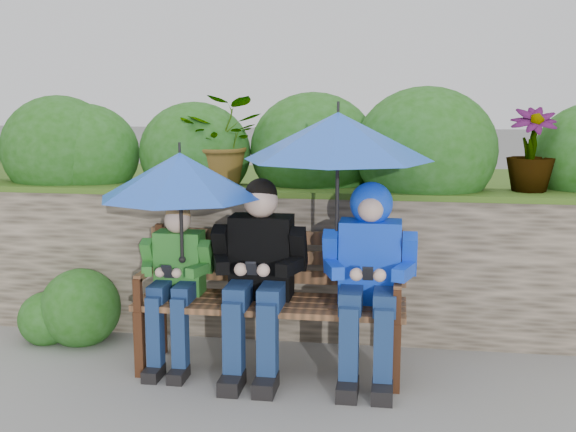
# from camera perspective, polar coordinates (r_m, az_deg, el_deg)

# --- Properties ---
(ground) EXTENTS (60.00, 60.00, 0.00)m
(ground) POSITION_cam_1_polar(r_m,az_deg,el_deg) (4.49, -0.20, -12.24)
(ground) COLOR gray
(ground) RESTS_ON ground
(garden_backdrop) EXTENTS (8.00, 2.87, 1.85)m
(garden_backdrop) POSITION_cam_1_polar(r_m,az_deg,el_deg) (5.81, 2.14, -0.38)
(garden_backdrop) COLOR #484034
(garden_backdrop) RESTS_ON ground
(park_bench) EXTENTS (1.62, 0.47, 0.85)m
(park_bench) POSITION_cam_1_polar(r_m,az_deg,el_deg) (4.43, -1.25, -5.93)
(park_bench) COLOR #3B1F10
(park_bench) RESTS_ON ground
(boy_left) EXTENTS (0.44, 0.50, 1.01)m
(boy_left) POSITION_cam_1_polar(r_m,az_deg,el_deg) (4.48, -8.87, -4.70)
(boy_left) COLOR #346A29
(boy_left) RESTS_ON ground
(boy_middle) EXTENTS (0.56, 0.65, 1.18)m
(boy_middle) POSITION_cam_1_polar(r_m,az_deg,el_deg) (4.32, -2.35, -4.20)
(boy_middle) COLOR black
(boy_middle) RESTS_ON ground
(boy_right) EXTENTS (0.55, 0.66, 1.16)m
(boy_right) POSITION_cam_1_polar(r_m,az_deg,el_deg) (4.25, 6.45, -3.94)
(boy_right) COLOR blue
(boy_right) RESTS_ON ground
(umbrella_left) EXTENTS (0.99, 0.99, 0.73)m
(umbrella_left) POSITION_cam_1_polar(r_m,az_deg,el_deg) (4.34, -8.52, 3.21)
(umbrella_left) COLOR blue
(umbrella_left) RESTS_ON ground
(umbrella_right) EXTENTS (1.10, 1.10, 0.95)m
(umbrella_right) POSITION_cam_1_polar(r_m,az_deg,el_deg) (4.17, 3.96, 6.30)
(umbrella_right) COLOR blue
(umbrella_right) RESTS_ON ground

